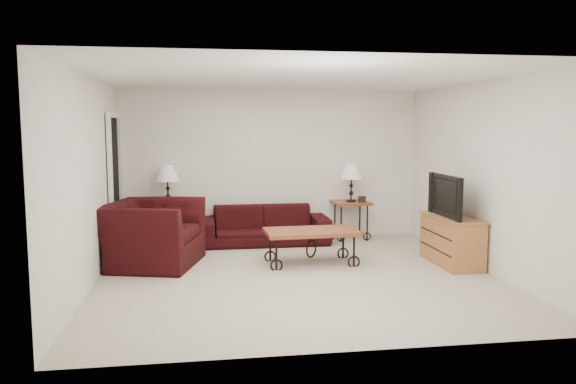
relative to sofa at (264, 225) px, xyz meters
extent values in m
plane|color=beige|center=(0.19, -2.02, -0.31)|extent=(5.00, 5.00, 0.00)
cube|color=white|center=(0.19, 0.48, 0.94)|extent=(5.00, 0.02, 2.50)
cube|color=white|center=(0.19, -4.52, 0.94)|extent=(5.00, 0.02, 2.50)
cube|color=white|center=(-2.31, -2.02, 0.94)|extent=(0.02, 5.00, 2.50)
cube|color=white|center=(2.69, -2.02, 0.94)|extent=(0.02, 5.00, 2.50)
plane|color=white|center=(0.19, -2.02, 2.19)|extent=(5.00, 5.00, 0.00)
cube|color=black|center=(-2.28, -0.37, 0.71)|extent=(0.08, 0.94, 2.04)
imported|color=black|center=(0.00, 0.00, 0.00)|extent=(2.10, 0.82, 0.61)
cube|color=brown|center=(-1.53, 0.18, 0.02)|extent=(0.59, 0.59, 0.65)
cube|color=brown|center=(1.50, 0.18, 0.01)|extent=(0.62, 0.62, 0.64)
cube|color=black|center=(-1.68, 0.03, 0.39)|extent=(0.13, 0.04, 0.11)
cube|color=black|center=(1.65, 0.03, 0.39)|extent=(0.13, 0.04, 0.11)
cube|color=brown|center=(0.50, -1.44, -0.07)|extent=(1.30, 0.74, 0.48)
imported|color=black|center=(-1.68, -1.18, 0.13)|extent=(1.49, 1.61, 0.88)
cube|color=#D14B1A|center=(-1.53, -1.23, 0.21)|extent=(0.20, 0.41, 0.40)
cube|color=#B58543|center=(2.42, -1.75, 0.03)|extent=(0.47, 1.12, 0.67)
imported|color=black|center=(2.40, -1.75, 0.65)|extent=(0.13, 1.00, 0.58)
ellipsoid|color=black|center=(1.00, -0.18, -0.11)|extent=(0.36, 0.30, 0.40)
camera|label=1|loc=(-0.98, -8.98, 1.60)|focal=35.09mm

